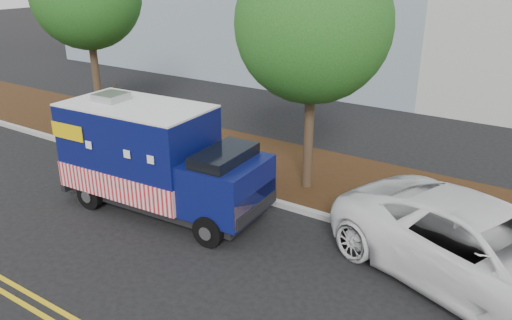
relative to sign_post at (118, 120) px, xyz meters
The scene contains 9 objects.
ground 5.13m from the sign_post, 20.81° to the right, with size 120.00×120.00×0.00m, color black.
curb 4.81m from the sign_post, ahead, with size 120.00×0.18×0.15m, color #9E9E99.
mulch_strip 5.10m from the sign_post, 20.37° to the left, with size 120.00×4.00×0.15m, color black.
centerline_near 7.86m from the sign_post, 53.17° to the right, with size 120.00×0.10×0.01m, color gold.
centerline_far 8.06m from the sign_post, 54.25° to the right, with size 120.00×0.10×0.01m, color gold.
tree_b 7.33m from the sign_post, ahead, with size 3.93×3.93×6.49m.
sign_post is the anchor object (origin of this frame).
food_truck 4.30m from the sign_post, 30.05° to the right, with size 5.58×2.38×2.88m.
white_car 11.48m from the sign_post, ahead, with size 2.81×6.09×1.69m, color white.
Camera 1 is at (7.61, -8.69, 5.95)m, focal length 35.00 mm.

